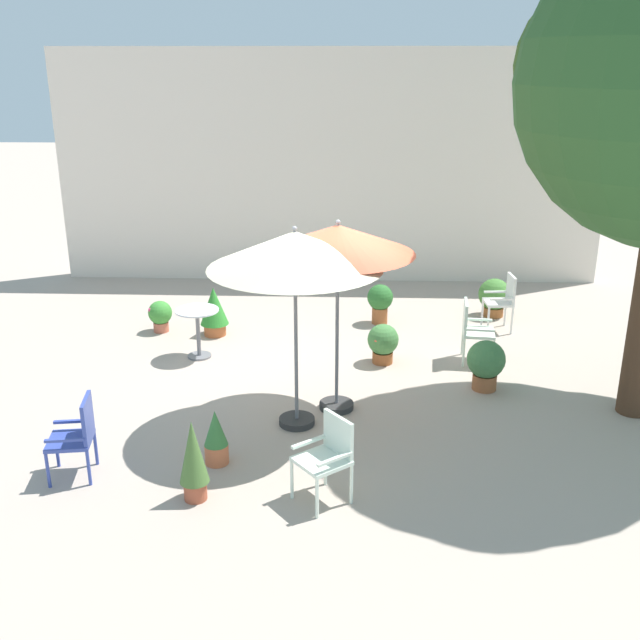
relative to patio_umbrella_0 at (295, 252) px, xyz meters
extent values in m
plane|color=#AE9C8C|center=(0.22, 1.06, -2.18)|extent=(60.00, 60.00, 0.00)
cube|color=silver|center=(0.22, 6.38, 0.04)|extent=(10.61, 0.30, 4.46)
sphere|color=#33511B|center=(3.52, 1.05, 1.98)|extent=(2.01, 2.01, 2.01)
cylinder|color=#2D2D2D|center=(0.00, 0.00, -2.14)|extent=(0.44, 0.44, 0.08)
cylinder|color=slate|center=(0.00, 0.00, -0.97)|extent=(0.04, 0.04, 2.42)
cone|color=beige|center=(0.00, 0.00, 0.02)|extent=(2.03, 2.03, 0.43)
sphere|color=slate|center=(0.00, 0.00, 0.27)|extent=(0.06, 0.06, 0.06)
cylinder|color=#2D2D2D|center=(0.48, 0.45, -2.14)|extent=(0.44, 0.44, 0.08)
cylinder|color=slate|center=(0.48, 0.45, -0.98)|extent=(0.04, 0.04, 2.40)
cone|color=#DB5334|center=(0.48, 0.45, 0.04)|extent=(1.87, 1.87, 0.35)
sphere|color=slate|center=(0.48, 0.45, 0.25)|extent=(0.06, 0.06, 0.06)
cylinder|color=silver|center=(-1.62, 2.09, -1.44)|extent=(0.64, 0.64, 0.02)
cylinder|color=slate|center=(-1.62, 2.09, -1.82)|extent=(0.06, 0.06, 0.73)
cylinder|color=slate|center=(-1.62, 2.09, -2.17)|extent=(0.35, 0.35, 0.03)
cube|color=silver|center=(2.53, 2.10, -1.73)|extent=(0.50, 0.54, 0.04)
cube|color=silver|center=(2.33, 2.12, -1.49)|extent=(0.09, 0.47, 0.45)
cube|color=silver|center=(2.51, 1.87, -1.61)|extent=(0.41, 0.08, 0.03)
cube|color=silver|center=(2.56, 2.32, -1.61)|extent=(0.41, 0.08, 0.03)
cylinder|color=silver|center=(2.72, 1.84, -1.97)|extent=(0.04, 0.04, 0.43)
cylinder|color=silver|center=(2.76, 2.30, -1.97)|extent=(0.04, 0.04, 0.43)
cylinder|color=silver|center=(2.30, 1.89, -1.97)|extent=(0.04, 0.04, 0.43)
cylinder|color=silver|center=(2.35, 2.35, -1.97)|extent=(0.04, 0.04, 0.43)
cube|color=#35479E|center=(-2.32, -1.28, -1.76)|extent=(0.52, 0.52, 0.04)
cube|color=#35479E|center=(-2.12, -1.25, -1.51)|extent=(0.11, 0.44, 0.46)
cube|color=#35479E|center=(-2.35, -1.07, -1.64)|extent=(0.41, 0.10, 0.03)
cube|color=#35479E|center=(-2.29, -1.49, -1.64)|extent=(0.41, 0.10, 0.03)
cylinder|color=#35479E|center=(-2.56, -1.10, -1.98)|extent=(0.04, 0.04, 0.40)
cylinder|color=#35479E|center=(-2.50, -1.52, -1.98)|extent=(0.04, 0.04, 0.40)
cylinder|color=#35479E|center=(-2.15, -1.04, -1.98)|extent=(0.04, 0.04, 0.40)
cylinder|color=#35479E|center=(-2.09, -1.46, -1.98)|extent=(0.04, 0.04, 0.40)
cube|color=white|center=(0.37, -1.65, -1.72)|extent=(0.66, 0.66, 0.04)
cube|color=white|center=(0.53, -1.52, -1.50)|extent=(0.31, 0.37, 0.41)
cube|color=white|center=(0.23, -1.49, -1.60)|extent=(0.35, 0.29, 0.03)
cube|color=white|center=(0.50, -1.82, -1.60)|extent=(0.35, 0.29, 0.03)
cylinder|color=white|center=(0.06, -1.62, -1.96)|extent=(0.04, 0.04, 0.44)
cylinder|color=white|center=(0.33, -1.96, -1.96)|extent=(0.04, 0.04, 0.44)
cylinder|color=white|center=(0.40, -1.35, -1.96)|extent=(0.04, 0.04, 0.44)
cylinder|color=white|center=(0.67, -1.69, -1.96)|extent=(0.04, 0.04, 0.44)
cube|color=white|center=(3.07, 3.44, -1.71)|extent=(0.46, 0.47, 0.04)
cube|color=white|center=(3.26, 3.46, -1.47)|extent=(0.07, 0.42, 0.44)
cube|color=white|center=(3.05, 3.64, -1.59)|extent=(0.38, 0.07, 0.03)
cube|color=white|center=(3.08, 3.25, -1.59)|extent=(0.38, 0.07, 0.03)
cylinder|color=white|center=(2.86, 3.63, -1.96)|extent=(0.04, 0.04, 0.46)
cylinder|color=white|center=(2.89, 3.23, -1.96)|extent=(0.04, 0.04, 0.46)
cylinder|color=white|center=(3.25, 3.66, -1.96)|extent=(0.04, 0.04, 0.46)
cylinder|color=white|center=(3.28, 3.26, -1.96)|extent=(0.04, 0.04, 0.46)
cylinder|color=brown|center=(2.48, 1.11, -2.08)|extent=(0.33, 0.33, 0.22)
cylinder|color=#382819|center=(2.48, 1.11, -1.98)|extent=(0.29, 0.29, 0.02)
sphere|color=#3E733F|center=(2.48, 1.11, -1.75)|extent=(0.52, 0.52, 0.52)
cylinder|color=#9E5B2D|center=(3.14, 4.15, -2.10)|extent=(0.35, 0.35, 0.16)
cylinder|color=#382819|center=(3.14, 4.15, -2.03)|extent=(0.31, 0.31, 0.02)
sphere|color=#447D33|center=(3.14, 4.15, -1.79)|extent=(0.55, 0.55, 0.55)
cylinder|color=#A74F36|center=(-0.92, -1.67, -2.08)|extent=(0.23, 0.23, 0.21)
cylinder|color=#382819|center=(-0.92, -1.67, -1.99)|extent=(0.21, 0.21, 0.02)
cone|color=#4A6E33|center=(-0.92, -1.67, -1.64)|extent=(0.30, 0.30, 0.68)
cylinder|color=#9D542B|center=(1.13, 1.98, -2.10)|extent=(0.30, 0.30, 0.17)
cylinder|color=#382819|center=(1.13, 1.98, -2.02)|extent=(0.27, 0.27, 0.02)
sphere|color=#41793B|center=(1.13, 1.98, -1.82)|extent=(0.46, 0.46, 0.46)
sphere|color=#E55332|center=(1.20, 2.10, -1.77)|extent=(0.12, 0.12, 0.12)
sphere|color=#E55332|center=(1.04, 1.84, -1.78)|extent=(0.12, 0.12, 0.12)
sphere|color=#E55332|center=(1.20, 2.14, -1.78)|extent=(0.09, 0.09, 0.09)
sphere|color=#E55332|center=(1.14, 2.13, -1.87)|extent=(0.14, 0.14, 0.14)
cylinder|color=#BC6034|center=(-1.54, 3.03, -2.09)|extent=(0.35, 0.35, 0.19)
cylinder|color=#382819|center=(-1.54, 3.03, -2.00)|extent=(0.31, 0.31, 0.02)
cone|color=#2E852C|center=(-1.54, 3.03, -1.68)|extent=(0.46, 0.46, 0.61)
cylinder|color=#9E572E|center=(1.15, 3.70, -2.05)|extent=(0.26, 0.26, 0.28)
cylinder|color=#382819|center=(1.15, 3.70, -1.92)|extent=(0.23, 0.23, 0.02)
sphere|color=#2B672A|center=(1.15, 3.70, -1.72)|extent=(0.44, 0.44, 0.44)
cylinder|color=#CD6B43|center=(-0.83, -0.96, -2.07)|extent=(0.27, 0.27, 0.23)
cylinder|color=#382819|center=(-0.83, -0.96, -1.97)|extent=(0.23, 0.23, 0.02)
cone|color=#387539|center=(-0.83, -0.96, -1.75)|extent=(0.27, 0.27, 0.41)
cylinder|color=#BF6249|center=(-2.46, 3.15, -2.10)|extent=(0.25, 0.25, 0.16)
cylinder|color=#382819|center=(-2.46, 3.15, -2.03)|extent=(0.22, 0.22, 0.02)
sphere|color=#3D8B34|center=(-2.46, 3.15, -1.86)|extent=(0.39, 0.39, 0.39)
sphere|color=#E33E6E|center=(-2.32, 3.11, -1.89)|extent=(0.08, 0.08, 0.08)
sphere|color=#E33E6E|center=(-2.49, 3.03, -1.82)|extent=(0.11, 0.11, 0.11)
sphere|color=#E33E6E|center=(-2.59, 3.07, -1.79)|extent=(0.08, 0.08, 0.08)
sphere|color=#E33E6E|center=(-2.39, 3.24, -1.87)|extent=(0.08, 0.08, 0.08)
camera|label=1|loc=(0.61, -8.11, 2.08)|focal=41.39mm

